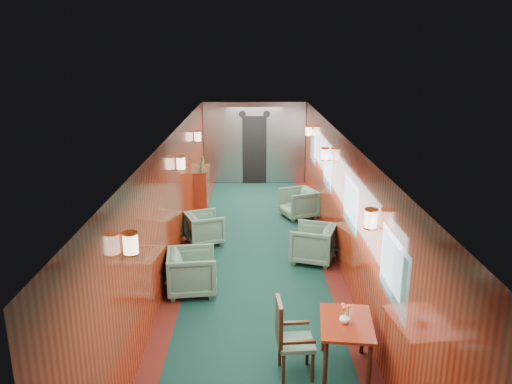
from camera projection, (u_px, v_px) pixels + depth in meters
room at (256, 178)px, 8.83m from camera, size 12.00×12.10×2.40m
bulkhead at (254, 143)px, 14.64m from camera, size 2.98×0.17×2.39m
windows_right at (337, 184)px, 9.13m from camera, size 0.02×8.60×0.80m
wall_sconces at (256, 163)px, 9.33m from camera, size 2.97×7.97×0.25m
dining_table at (346, 330)px, 6.03m from camera, size 0.72×0.95×0.67m
side_chair at (288, 335)px, 5.96m from camera, size 0.47×0.50×0.99m
credenza at (202, 186)px, 12.63m from camera, size 0.34×1.08×1.24m
flower_vase at (345, 318)px, 5.97m from camera, size 0.14×0.14×0.13m
armchair_left_near at (192, 272)px, 8.08m from camera, size 0.87×0.85×0.71m
armchair_left_far at (205, 228)px, 10.17m from camera, size 0.91×0.90×0.65m
armchair_right_near at (313, 244)px, 9.28m from camera, size 0.97×0.96×0.70m
armchair_right_far at (298, 203)px, 11.74m from camera, size 0.97×0.96×0.69m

